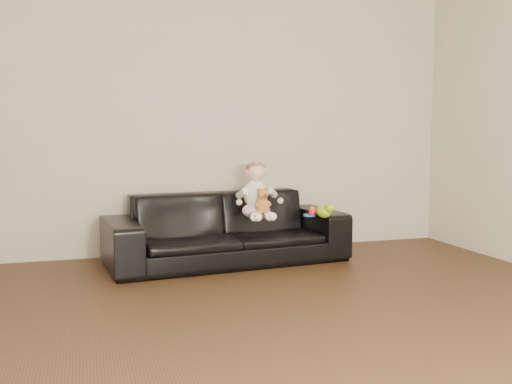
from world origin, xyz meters
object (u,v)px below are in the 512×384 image
object	(u,v)px
baby	(256,193)
teddy_bear	(263,201)
sofa	(227,228)
toy_green	(324,212)
toy_blue_disc	(309,215)
toy_rattle	(313,212)

from	to	relation	value
baby	teddy_bear	distance (m)	0.15
sofa	teddy_bear	xyz separation A→B (m)	(0.24, -0.25, 0.25)
toy_green	toy_blue_disc	bearing A→B (deg)	124.06
sofa	baby	size ratio (longest dim) A/B	4.21
toy_blue_disc	toy_green	bearing A→B (deg)	-55.94
toy_green	sofa	bearing A→B (deg)	161.73
sofa	toy_green	distance (m)	0.84
teddy_bear	toy_green	bearing A→B (deg)	14.34
sofa	toy_rattle	bearing A→B (deg)	-16.90
teddy_bear	toy_rattle	size ratio (longest dim) A/B	2.84
teddy_bear	toy_rattle	xyz separation A→B (m)	(0.49, 0.11, -0.12)
sofa	toy_blue_disc	world-z (taller)	sofa
toy_green	toy_rattle	world-z (taller)	toy_green
teddy_bear	toy_rattle	world-z (taller)	teddy_bear
teddy_bear	toy_green	world-z (taller)	teddy_bear
toy_blue_disc	sofa	bearing A→B (deg)	169.15
toy_rattle	sofa	bearing A→B (deg)	168.90
baby	toy_rattle	size ratio (longest dim) A/B	6.45
baby	toy_rattle	xyz separation A→B (m)	(0.50, -0.03, -0.17)
sofa	toy_blue_disc	bearing A→B (deg)	-16.65
baby	toy_green	xyz separation A→B (m)	(0.55, -0.15, -0.16)
toy_green	toy_rattle	xyz separation A→B (m)	(-0.05, 0.12, -0.02)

